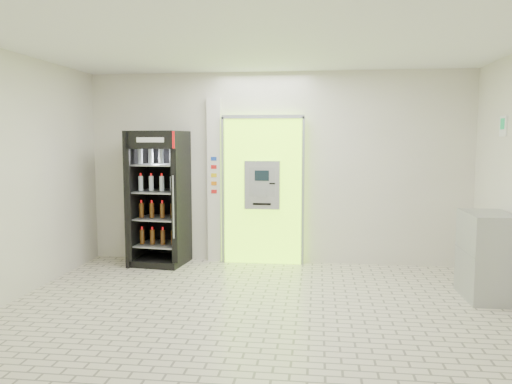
# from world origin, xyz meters

# --- Properties ---
(ground) EXTENTS (6.00, 6.00, 0.00)m
(ground) POSITION_xyz_m (0.00, 0.00, 0.00)
(ground) COLOR beige
(ground) RESTS_ON ground
(room_shell) EXTENTS (6.00, 6.00, 6.00)m
(room_shell) POSITION_xyz_m (0.00, 0.00, 1.84)
(room_shell) COLOR silver
(room_shell) RESTS_ON ground
(atm_assembly) EXTENTS (1.30, 0.24, 2.33)m
(atm_assembly) POSITION_xyz_m (-0.20, 2.41, 1.17)
(atm_assembly) COLOR #9FFF18
(atm_assembly) RESTS_ON ground
(pillar) EXTENTS (0.22, 0.11, 2.60)m
(pillar) POSITION_xyz_m (-0.98, 2.45, 1.30)
(pillar) COLOR silver
(pillar) RESTS_ON ground
(beverage_cooler) EXTENTS (0.86, 0.80, 2.08)m
(beverage_cooler) POSITION_xyz_m (-1.80, 2.15, 1.00)
(beverage_cooler) COLOR black
(beverage_cooler) RESTS_ON ground
(steel_cabinet) EXTENTS (0.55, 0.81, 1.06)m
(steel_cabinet) POSITION_xyz_m (2.72, 0.96, 0.53)
(steel_cabinet) COLOR #9C9EA3
(steel_cabinet) RESTS_ON ground
(exit_sign) EXTENTS (0.02, 0.22, 0.26)m
(exit_sign) POSITION_xyz_m (2.99, 1.40, 2.12)
(exit_sign) COLOR white
(exit_sign) RESTS_ON room_shell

